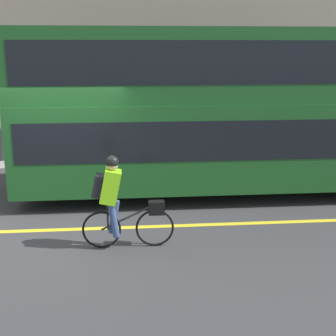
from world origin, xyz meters
name	(u,v)px	position (x,y,z in m)	size (l,w,h in m)	color
ground_plane	(59,230)	(0.00, 0.00, 0.00)	(80.00, 80.00, 0.00)	#38383A
road_center_line	(59,230)	(0.00, -0.02, 0.00)	(50.00, 0.14, 0.01)	yellow
sidewalk_curb	(83,158)	(0.00, 5.44, 0.06)	(60.00, 2.38, 0.11)	gray
building_facade	(80,0)	(0.00, 6.78, 4.60)	(60.00, 0.30, 9.19)	gray
bus	(227,104)	(3.48, 2.03, 2.01)	(9.08, 2.52, 3.60)	black
cyclist_on_bike	(117,199)	(1.09, -0.88, 0.85)	(1.51, 0.32, 1.56)	black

